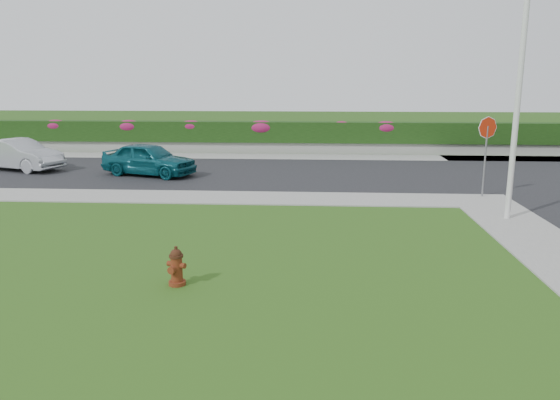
# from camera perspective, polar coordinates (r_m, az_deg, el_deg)

# --- Properties ---
(ground) EXTENTS (120.00, 120.00, 0.00)m
(ground) POSITION_cam_1_polar(r_m,az_deg,el_deg) (9.86, -5.05, -11.14)
(ground) COLOR black
(ground) RESTS_ON ground
(street_far) EXTENTS (26.00, 8.00, 0.04)m
(street_far) POSITION_cam_1_polar(r_m,az_deg,el_deg) (24.12, -11.92, 2.88)
(street_far) COLOR black
(street_far) RESTS_ON ground
(sidewalk_far) EXTENTS (24.00, 2.00, 0.04)m
(sidewalk_far) POSITION_cam_1_polar(r_m,az_deg,el_deg) (19.78, -18.52, 0.42)
(sidewalk_far) COLOR gray
(sidewalk_far) RESTS_ON ground
(curb_corner) EXTENTS (2.00, 2.00, 0.04)m
(curb_corner) POSITION_cam_1_polar(r_m,az_deg,el_deg) (19.18, 20.42, -0.09)
(curb_corner) COLOR gray
(curb_corner) RESTS_ON ground
(sidewalk_beyond) EXTENTS (34.00, 2.00, 0.04)m
(sidewalk_beyond) POSITION_cam_1_polar(r_m,az_deg,el_deg) (28.30, -1.37, 4.55)
(sidewalk_beyond) COLOR gray
(sidewalk_beyond) RESTS_ON ground
(retaining_wall) EXTENTS (34.00, 0.40, 0.60)m
(retaining_wall) POSITION_cam_1_polar(r_m,az_deg,el_deg) (29.74, -1.13, 5.48)
(retaining_wall) COLOR gray
(retaining_wall) RESTS_ON ground
(hedge) EXTENTS (32.00, 0.90, 1.10)m
(hedge) POSITION_cam_1_polar(r_m,az_deg,el_deg) (29.75, -1.12, 7.13)
(hedge) COLOR black
(hedge) RESTS_ON retaining_wall
(fire_hydrant) EXTENTS (0.41, 0.39, 0.79)m
(fire_hydrant) POSITION_cam_1_polar(r_m,az_deg,el_deg) (10.89, -10.78, -6.88)
(fire_hydrant) COLOR #491E0B
(fire_hydrant) RESTS_ON ground
(sedan_teal) EXTENTS (4.27, 2.77, 1.35)m
(sedan_teal) POSITION_cam_1_polar(r_m,az_deg,el_deg) (23.22, -13.54, 4.18)
(sedan_teal) COLOR #0B4C56
(sedan_teal) RESTS_ON street_far
(sedan_silver) EXTENTS (4.34, 2.72, 1.35)m
(sedan_silver) POSITION_cam_1_polar(r_m,az_deg,el_deg) (26.55, -25.65, 4.30)
(sedan_silver) COLOR #B2B5BB
(sedan_silver) RESTS_ON street_far
(utility_pole) EXTENTS (0.16, 0.16, 6.00)m
(utility_pole) POSITION_cam_1_polar(r_m,az_deg,el_deg) (16.57, 23.48, 8.23)
(utility_pole) COLOR silver
(utility_pole) RESTS_ON ground
(stop_sign) EXTENTS (0.70, 0.31, 2.75)m
(stop_sign) POSITION_cam_1_polar(r_m,az_deg,el_deg) (19.55, 20.80, 6.16)
(stop_sign) COLOR slate
(stop_sign) RESTS_ON ground
(flower_clump_a) EXTENTS (1.26, 0.81, 0.63)m
(flower_clump_a) POSITION_cam_1_polar(r_m,az_deg,el_deg) (32.77, -22.38, 7.22)
(flower_clump_a) COLOR #B41E5B
(flower_clump_a) RESTS_ON hedge
(flower_clump_b) EXTENTS (1.37, 0.88, 0.68)m
(flower_clump_b) POSITION_cam_1_polar(r_m,az_deg,el_deg) (31.21, -15.50, 7.45)
(flower_clump_b) COLOR #B41E5B
(flower_clump_b) RESTS_ON hedge
(flower_clump_c) EXTENTS (1.22, 0.79, 0.61)m
(flower_clump_c) POSITION_cam_1_polar(r_m,az_deg,el_deg) (30.27, -9.27, 7.65)
(flower_clump_c) COLOR #B41E5B
(flower_clump_c) RESTS_ON hedge
(flower_clump_d) EXTENTS (1.49, 0.96, 0.74)m
(flower_clump_d) POSITION_cam_1_polar(r_m,az_deg,el_deg) (29.66, -1.96, 7.60)
(flower_clump_d) COLOR #B41E5B
(flower_clump_d) RESTS_ON hedge
(flower_clump_e) EXTENTS (1.04, 0.67, 0.52)m
(flower_clump_e) POSITION_cam_1_polar(r_m,az_deg,el_deg) (29.56, 6.45, 7.69)
(flower_clump_e) COLOR #B41E5B
(flower_clump_e) RESTS_ON hedge
(flower_clump_f) EXTENTS (1.35, 0.87, 0.67)m
(flower_clump_f) POSITION_cam_1_polar(r_m,az_deg,el_deg) (29.77, 10.99, 7.46)
(flower_clump_f) COLOR #B41E5B
(flower_clump_f) RESTS_ON hedge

